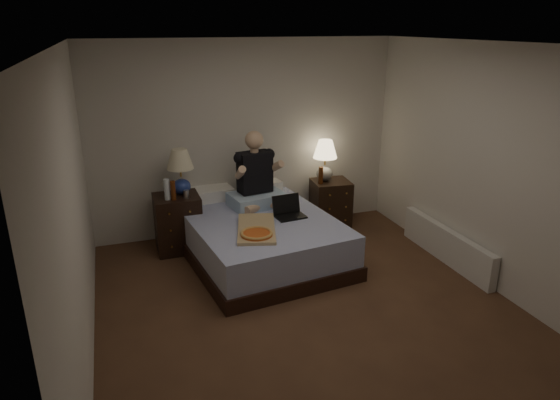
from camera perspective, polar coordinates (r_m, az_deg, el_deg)
name	(u,v)px	position (r m, az deg, el deg)	size (l,w,h in m)	color
floor	(310,311)	(5.02, 3.42, -12.50)	(4.00, 4.50, 0.00)	brown
ceiling	(316,44)	(4.26, 4.12, 17.34)	(4.00, 4.50, 0.00)	white
wall_back	(246,138)	(6.54, -3.87, 7.07)	(4.00, 2.50, 0.00)	silver
wall_front	(486,325)	(2.74, 22.51, -13.11)	(4.00, 2.50, 0.00)	silver
wall_left	(74,216)	(4.18, -22.50, -1.73)	(4.50, 2.50, 0.00)	silver
wall_right	(494,170)	(5.54, 23.24, 3.20)	(4.50, 2.50, 0.00)	silver
bed	(259,237)	(5.95, -2.44, -4.22)	(1.57, 2.09, 0.52)	#5565AB
nightstand_left	(178,223)	(6.24, -11.58, -2.59)	(0.54, 0.48, 0.70)	black
nightstand_right	(330,203)	(6.90, 5.79, -0.37)	(0.49, 0.44, 0.64)	black
lamp_left	(181,172)	(6.10, -11.29, 3.18)	(0.32, 0.32, 0.56)	navy
lamp_right	(325,161)	(6.74, 5.16, 4.51)	(0.32, 0.32, 0.56)	gray
water_bottle	(167,189)	(5.98, -12.79, 1.19)	(0.07, 0.07, 0.25)	silver
soda_can	(186,194)	(6.01, -10.67, 0.66)	(0.07, 0.07, 0.10)	#ACACA7
beer_bottle_left	(173,190)	(5.96, -12.12, 1.08)	(0.06, 0.06, 0.23)	#59270C
beer_bottle_right	(321,175)	(6.64, 4.68, 2.83)	(0.06, 0.06, 0.23)	#4F240B
person	(256,169)	(6.06, -2.71, 3.51)	(0.66, 0.52, 0.93)	black
laptop	(290,208)	(5.78, 1.19, -0.88)	(0.34, 0.28, 0.24)	black
pizza_box	(257,234)	(5.26, -2.69, -3.96)	(0.40, 0.76, 0.08)	tan
radiator	(446,245)	(6.20, 18.47, -4.91)	(0.10, 1.60, 0.40)	silver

